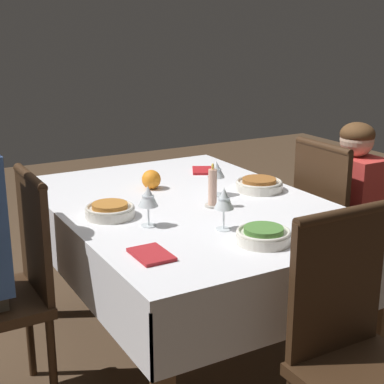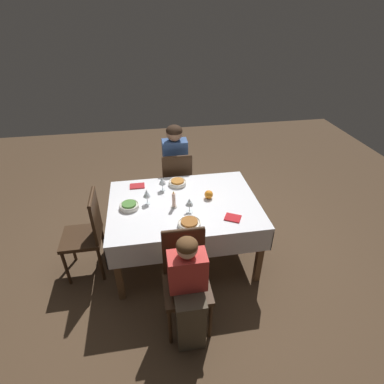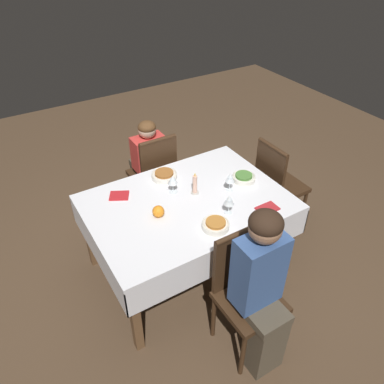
{
  "view_description": "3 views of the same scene",
  "coord_description": "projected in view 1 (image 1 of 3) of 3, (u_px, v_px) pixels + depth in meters",
  "views": [
    {
      "loc": [
        -2.08,
        1.15,
        1.47
      ],
      "look_at": [
        -0.03,
        -0.0,
        0.78
      ],
      "focal_mm": 55.0,
      "sensor_mm": 36.0,
      "label": 1
    },
    {
      "loc": [
        -0.32,
        -2.45,
        2.45
      ],
      "look_at": [
        0.08,
        -0.06,
        0.88
      ],
      "focal_mm": 28.0,
      "sensor_mm": 36.0,
      "label": 2
    },
    {
      "loc": [
        1.13,
        1.93,
        2.48
      ],
      "look_at": [
        -0.04,
        -0.0,
        0.79
      ],
      "focal_mm": 35.0,
      "sensor_mm": 36.0,
      "label": 3
    }
  ],
  "objects": [
    {
      "name": "napkin_red_folded",
      "position": [
        151.0,
        255.0,
        1.92
      ],
      "size": [
        0.16,
        0.11,
        0.01
      ],
      "rotation": [
        0.0,
        0.0,
        -0.0
      ],
      "color": "#AD2328",
      "rests_on": "dining_table"
    },
    {
      "name": "wine_glass_south",
      "position": [
        216.0,
        171.0,
        2.56
      ],
      "size": [
        0.08,
        0.08,
        0.15
      ],
      "color": "white",
      "rests_on": "dining_table"
    },
    {
      "name": "napkin_spare_side",
      "position": [
        204.0,
        170.0,
        2.99
      ],
      "size": [
        0.18,
        0.17,
        0.01
      ],
      "rotation": [
        0.0,
        0.0,
        -0.5
      ],
      "color": "red",
      "rests_on": "dining_table"
    },
    {
      "name": "person_child_red",
      "position": [
        361.0,
        212.0,
        2.9
      ],
      "size": [
        0.3,
        0.33,
        1.01
      ],
      "color": "#4C4233",
      "rests_on": "ground_plane"
    },
    {
      "name": "wine_glass_west",
      "position": [
        224.0,
        200.0,
        2.13
      ],
      "size": [
        0.07,
        0.07,
        0.16
      ],
      "color": "white",
      "rests_on": "dining_table"
    },
    {
      "name": "bowl_south",
      "position": [
        260.0,
        185.0,
        2.65
      ],
      "size": [
        0.21,
        0.21,
        0.06
      ],
      "color": "silver",
      "rests_on": "dining_table"
    },
    {
      "name": "ground_plane",
      "position": [
        188.0,
        353.0,
        2.69
      ],
      "size": [
        8.0,
        8.0,
        0.0
      ],
      "primitive_type": "plane",
      "color": "#4C3826"
    },
    {
      "name": "bowl_north",
      "position": [
        110.0,
        210.0,
        2.3
      ],
      "size": [
        0.19,
        0.19,
        0.06
      ],
      "color": "silver",
      "rests_on": "dining_table"
    },
    {
      "name": "wine_glass_north",
      "position": [
        148.0,
        197.0,
        2.17
      ],
      "size": [
        0.08,
        0.08,
        0.16
      ],
      "color": "white",
      "rests_on": "dining_table"
    },
    {
      "name": "dining_table",
      "position": [
        188.0,
        220.0,
        2.51
      ],
      "size": [
        1.5,
        1.07,
        0.73
      ],
      "color": "silver",
      "rests_on": "ground_plane"
    },
    {
      "name": "orange_fruit",
      "position": [
        151.0,
        179.0,
        2.68
      ],
      "size": [
        0.09,
        0.09,
        0.09
      ],
      "primitive_type": "sphere",
      "color": "orange",
      "rests_on": "dining_table"
    },
    {
      "name": "chair_west",
      "position": [
        358.0,
        351.0,
        1.75
      ],
      "size": [
        0.39,
        0.39,
        0.93
      ],
      "rotation": [
        0.0,
        0.0,
        -1.57
      ],
      "color": "#382314",
      "rests_on": "ground_plane"
    },
    {
      "name": "bowl_west",
      "position": [
        262.0,
        235.0,
        2.03
      ],
      "size": [
        0.19,
        0.19,
        0.06
      ],
      "color": "silver",
      "rests_on": "dining_table"
    },
    {
      "name": "candle_centerpiece",
      "position": [
        212.0,
        190.0,
        2.41
      ],
      "size": [
        0.06,
        0.06,
        0.19
      ],
      "color": "beige",
      "rests_on": "dining_table"
    },
    {
      "name": "chair_south",
      "position": [
        335.0,
        225.0,
        2.83
      ],
      "size": [
        0.39,
        0.39,
        0.93
      ],
      "color": "#382314",
      "rests_on": "ground_plane"
    },
    {
      "name": "chair_north",
      "position": [
        9.0,
        283.0,
        2.2
      ],
      "size": [
        0.39,
        0.39,
        0.93
      ],
      "rotation": [
        0.0,
        0.0,
        3.14
      ],
      "color": "#382314",
      "rests_on": "ground_plane"
    }
  ]
}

